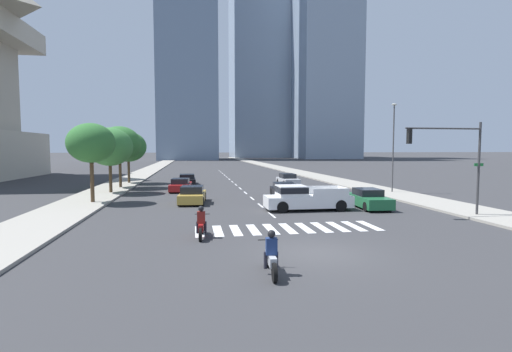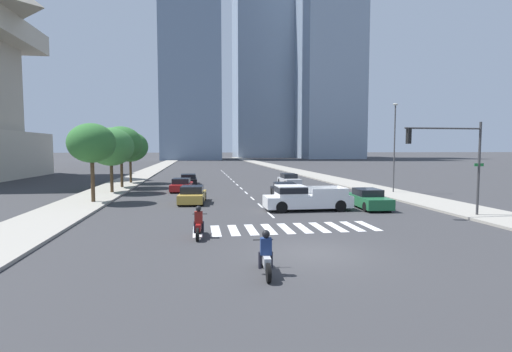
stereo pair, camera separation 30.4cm
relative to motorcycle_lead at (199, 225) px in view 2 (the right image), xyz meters
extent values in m
plane|color=#333335|center=(4.44, -3.35, -0.58)|extent=(800.00, 800.00, 0.00)
cube|color=gray|center=(17.45, 26.65, -0.51)|extent=(4.00, 260.00, 0.15)
cube|color=gray|center=(-8.57, 26.65, -0.51)|extent=(4.00, 260.00, 0.15)
cube|color=silver|center=(-0.06, 1.27, -0.58)|extent=(0.45, 2.60, 0.01)
cube|color=silver|center=(0.84, 1.27, -0.58)|extent=(0.45, 2.60, 0.01)
cube|color=silver|center=(1.74, 1.27, -0.58)|extent=(0.45, 2.60, 0.01)
cube|color=silver|center=(2.64, 1.27, -0.58)|extent=(0.45, 2.60, 0.01)
cube|color=silver|center=(3.54, 1.27, -0.58)|extent=(0.45, 2.60, 0.01)
cube|color=silver|center=(4.44, 1.27, -0.58)|extent=(0.45, 2.60, 0.01)
cube|color=silver|center=(5.34, 1.27, -0.58)|extent=(0.45, 2.60, 0.01)
cube|color=silver|center=(6.24, 1.27, -0.58)|extent=(0.45, 2.60, 0.01)
cube|color=silver|center=(7.14, 1.27, -0.58)|extent=(0.45, 2.60, 0.01)
cube|color=silver|center=(8.04, 1.27, -0.58)|extent=(0.45, 2.60, 0.01)
cube|color=silver|center=(8.94, 1.27, -0.58)|extent=(0.45, 2.60, 0.01)
cube|color=silver|center=(4.44, 5.27, -0.58)|extent=(0.14, 2.00, 0.01)
cube|color=silver|center=(4.44, 9.27, -0.58)|extent=(0.14, 2.00, 0.01)
cube|color=silver|center=(4.44, 13.27, -0.58)|extent=(0.14, 2.00, 0.01)
cube|color=silver|center=(4.44, 17.27, -0.58)|extent=(0.14, 2.00, 0.01)
cube|color=silver|center=(4.44, 21.27, -0.58)|extent=(0.14, 2.00, 0.01)
cube|color=silver|center=(4.44, 25.27, -0.58)|extent=(0.14, 2.00, 0.01)
cube|color=silver|center=(4.44, 29.27, -0.58)|extent=(0.14, 2.00, 0.01)
cube|color=silver|center=(4.44, 33.27, -0.58)|extent=(0.14, 2.00, 0.01)
cube|color=silver|center=(4.44, 37.27, -0.58)|extent=(0.14, 2.00, 0.01)
cube|color=silver|center=(4.44, 41.27, -0.58)|extent=(0.14, 2.00, 0.01)
cube|color=silver|center=(4.44, 45.27, -0.58)|extent=(0.14, 2.00, 0.01)
cube|color=silver|center=(4.44, 49.27, -0.58)|extent=(0.14, 2.00, 0.01)
cube|color=silver|center=(4.44, 53.27, -0.58)|extent=(0.14, 2.00, 0.01)
cylinder|color=black|center=(0.07, 0.77, -0.28)|extent=(0.17, 0.61, 0.60)
cylinder|color=black|center=(-0.06, -0.74, -0.28)|extent=(0.17, 0.61, 0.60)
cube|color=maroon|center=(0.00, 0.02, -0.06)|extent=(0.32, 1.23, 0.32)
cylinder|color=#B2B2B7|center=(0.06, 0.67, 0.02)|extent=(0.09, 0.32, 0.67)
cylinder|color=black|center=(0.06, 0.72, 0.39)|extent=(0.70, 0.10, 0.04)
cube|color=maroon|center=(-0.01, -0.08, 0.37)|extent=(0.38, 0.27, 0.55)
sphere|color=black|center=(-0.01, -0.08, 0.78)|extent=(0.26, 0.26, 0.26)
cylinder|color=black|center=(-0.18, 0.03, -0.11)|extent=(0.13, 0.13, 0.55)
cylinder|color=black|center=(0.18, 0.00, -0.11)|extent=(0.13, 0.13, 0.55)
cylinder|color=black|center=(2.18, -4.78, -0.28)|extent=(0.16, 0.61, 0.60)
cylinder|color=black|center=(2.09, -6.32, -0.28)|extent=(0.16, 0.61, 0.60)
cube|color=#B7BABF|center=(2.14, -5.55, -0.06)|extent=(0.30, 1.24, 0.32)
cylinder|color=#B2B2B7|center=(2.18, -4.88, 0.02)|extent=(0.08, 0.32, 0.67)
cylinder|color=black|center=(2.18, -4.83, 0.39)|extent=(0.70, 0.08, 0.04)
cube|color=navy|center=(2.13, -5.65, 0.37)|extent=(0.37, 0.26, 0.55)
sphere|color=black|center=(2.13, -5.65, 0.78)|extent=(0.26, 0.26, 0.26)
cylinder|color=black|center=(1.96, -5.54, -0.11)|extent=(0.13, 0.13, 0.55)
cylinder|color=black|center=(2.32, -5.56, -0.11)|extent=(0.13, 0.13, 0.55)
cube|color=silver|center=(7.22, 6.75, 0.01)|extent=(5.77, 2.04, 0.75)
cube|color=silver|center=(6.06, 6.76, 0.74)|extent=(1.85, 1.86, 0.70)
cube|color=black|center=(6.06, 6.76, 0.82)|extent=(1.87, 1.90, 0.39)
cube|color=silver|center=(8.48, 5.78, 0.66)|extent=(2.42, 0.09, 0.55)
cube|color=silver|center=(8.49, 7.70, 0.66)|extent=(2.42, 0.09, 0.55)
cube|color=silver|center=(9.69, 6.73, 0.66)|extent=(0.09, 1.92, 0.55)
cylinder|color=black|center=(5.25, 5.86, -0.20)|extent=(0.76, 0.26, 0.76)
cylinder|color=black|center=(5.26, 7.66, -0.20)|extent=(0.76, 0.26, 0.76)
cylinder|color=black|center=(9.17, 5.84, -0.20)|extent=(0.76, 0.26, 0.76)
cylinder|color=black|center=(9.18, 7.63, -0.20)|extent=(0.76, 0.26, 0.76)
cube|color=#B28E38|center=(-0.42, 11.31, -0.11)|extent=(2.17, 4.34, 0.63)
cube|color=black|center=(-0.44, 11.10, 0.47)|extent=(1.75, 2.02, 0.53)
cylinder|color=black|center=(-1.10, 12.81, -0.26)|extent=(0.28, 0.66, 0.64)
cylinder|color=black|center=(0.52, 12.66, -0.26)|extent=(0.28, 0.66, 0.64)
cylinder|color=black|center=(-1.36, 9.96, -0.26)|extent=(0.28, 0.66, 0.64)
cylinder|color=black|center=(0.26, 9.82, -0.26)|extent=(0.28, 0.66, 0.64)
cube|color=maroon|center=(-1.56, 19.49, -0.12)|extent=(2.12, 4.42, 0.60)
cube|color=black|center=(-1.57, 19.28, 0.43)|extent=(1.72, 2.05, 0.51)
cylinder|color=black|center=(-2.25, 21.01, -0.26)|extent=(0.27, 0.66, 0.64)
cylinder|color=black|center=(-0.64, 20.88, -0.26)|extent=(0.27, 0.66, 0.64)
cylinder|color=black|center=(-2.47, 18.10, -0.26)|extent=(0.27, 0.66, 0.64)
cylinder|color=black|center=(-0.86, 17.97, -0.26)|extent=(0.27, 0.66, 0.64)
cube|color=#B7BABF|center=(10.23, 23.92, -0.11)|extent=(1.86, 4.31, 0.62)
cube|color=black|center=(10.22, 24.14, 0.45)|extent=(1.58, 1.96, 0.51)
cylinder|color=black|center=(11.05, 22.50, -0.26)|extent=(0.24, 0.65, 0.64)
cylinder|color=black|center=(9.49, 22.45, -0.26)|extent=(0.24, 0.65, 0.64)
cylinder|color=black|center=(10.97, 25.39, -0.26)|extent=(0.24, 0.65, 0.64)
cylinder|color=black|center=(9.41, 25.35, -0.26)|extent=(0.24, 0.65, 0.64)
cube|color=black|center=(-1.07, 26.65, -0.15)|extent=(1.93, 4.45, 0.56)
cube|color=black|center=(-1.06, 26.42, 0.37)|extent=(1.66, 2.02, 0.48)
cylinder|color=black|center=(-1.93, 28.13, -0.26)|extent=(0.23, 0.64, 0.64)
cylinder|color=black|center=(-0.26, 28.16, -0.26)|extent=(0.23, 0.64, 0.64)
cylinder|color=black|center=(-1.87, 25.13, -0.26)|extent=(0.23, 0.64, 0.64)
cylinder|color=black|center=(-0.21, 25.16, -0.26)|extent=(0.23, 0.64, 0.64)
cube|color=black|center=(7.19, 13.18, -0.12)|extent=(2.20, 4.83, 0.60)
cube|color=black|center=(7.21, 13.42, 0.43)|extent=(1.80, 2.23, 0.49)
cylinder|color=black|center=(7.93, 11.53, -0.26)|extent=(0.26, 0.65, 0.64)
cylinder|color=black|center=(6.23, 11.65, -0.26)|extent=(0.26, 0.65, 0.64)
cylinder|color=black|center=(8.15, 14.72, -0.26)|extent=(0.26, 0.65, 0.64)
cylinder|color=black|center=(6.45, 14.84, -0.26)|extent=(0.26, 0.65, 0.64)
cube|color=#1E6038|center=(11.67, 6.95, -0.08)|extent=(2.05, 4.54, 0.69)
cube|color=black|center=(11.68, 7.18, 0.50)|extent=(1.68, 2.09, 0.47)
cylinder|color=black|center=(12.37, 5.40, -0.26)|extent=(0.26, 0.65, 0.64)
cylinder|color=black|center=(10.78, 5.50, -0.26)|extent=(0.26, 0.65, 0.64)
cylinder|color=black|center=(12.56, 8.41, -0.26)|extent=(0.26, 0.65, 0.64)
cylinder|color=black|center=(10.97, 8.51, -0.26)|extent=(0.26, 0.65, 0.64)
cylinder|color=#333335|center=(16.55, 2.66, 2.34)|extent=(0.14, 0.14, 5.54)
cylinder|color=#333335|center=(14.13, 2.66, 4.70)|extent=(4.83, 0.10, 0.10)
cube|color=black|center=(11.97, 2.66, 4.25)|extent=(0.20, 0.28, 0.90)
sphere|color=red|center=(11.97, 2.66, 4.55)|extent=(0.18, 0.18, 0.18)
sphere|color=orange|center=(11.97, 2.66, 4.25)|extent=(0.18, 0.18, 0.18)
sphere|color=green|center=(11.97, 2.66, 3.95)|extent=(0.18, 0.18, 0.18)
cube|color=#19662D|center=(16.55, 2.66, 2.57)|extent=(0.60, 0.04, 0.18)
cylinder|color=#3F3F42|center=(17.75, 14.66, 3.50)|extent=(0.12, 0.12, 7.87)
ellipsoid|color=beige|center=(17.75, 14.66, 7.53)|extent=(0.50, 0.24, 0.20)
cylinder|color=#4C3823|center=(-7.77, 12.12, 1.07)|extent=(0.28, 0.28, 3.00)
ellipsoid|color=#2D662D|center=(-7.77, 12.12, 3.95)|extent=(3.44, 3.44, 2.92)
cylinder|color=#4C3823|center=(-7.77, 18.43, 0.82)|extent=(0.28, 0.28, 2.51)
ellipsoid|color=#387538|center=(-7.77, 18.43, 3.70)|extent=(4.07, 4.07, 3.46)
cylinder|color=#4C3823|center=(-7.77, 23.08, 0.91)|extent=(0.28, 0.28, 2.69)
ellipsoid|color=#2D662D|center=(-7.77, 23.08, 3.98)|extent=(4.31, 4.31, 3.67)
cylinder|color=#4C3823|center=(-7.77, 28.33, 0.84)|extent=(0.28, 0.28, 2.55)
ellipsoid|color=#2D662D|center=(-7.77, 28.33, 3.76)|extent=(4.11, 4.11, 3.49)
cube|color=#8C9EB2|center=(31.27, 162.66, 38.49)|extent=(26.68, 27.97, 78.14)
cube|color=#8C9EB2|center=(55.35, 139.05, 38.86)|extent=(24.23, 27.22, 78.89)
camera|label=1|loc=(-0.34, -17.40, 3.52)|focal=26.48mm
camera|label=2|loc=(-0.04, -17.45, 3.52)|focal=26.48mm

